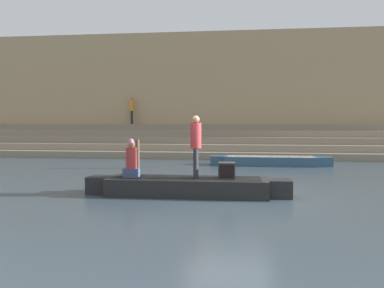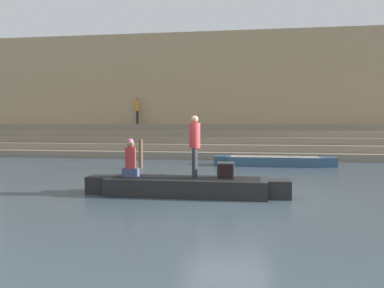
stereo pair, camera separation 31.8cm
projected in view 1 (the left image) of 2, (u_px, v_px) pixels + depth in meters
name	position (u px, v px, depth m)	size (l,w,h in m)	color
ground_plane	(228.00, 195.00, 10.80)	(120.00, 120.00, 0.00)	#3D4C56
ghat_steps	(232.00, 144.00, 22.72)	(36.00, 3.81, 1.94)	gray
back_wall	(233.00, 94.00, 24.50)	(34.20, 1.28, 7.87)	tan
rowboat_main	(187.00, 186.00, 10.71)	(5.84, 1.32, 0.50)	black
person_standing	(196.00, 142.00, 10.62)	(0.31, 0.31, 1.78)	#28282D
person_rowing	(131.00, 161.00, 10.85)	(0.43, 0.34, 1.12)	#3D4C75
tv_set	(227.00, 170.00, 10.61)	(0.48, 0.42, 0.46)	#2D2D2D
moored_boat_shore	(270.00, 161.00, 17.93)	(5.72, 1.15, 0.44)	#33516B
mooring_post	(138.00, 154.00, 16.79)	(0.17, 0.17, 1.30)	brown
person_on_steps	(132.00, 108.00, 24.35)	(0.29, 0.29, 1.76)	#28282D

